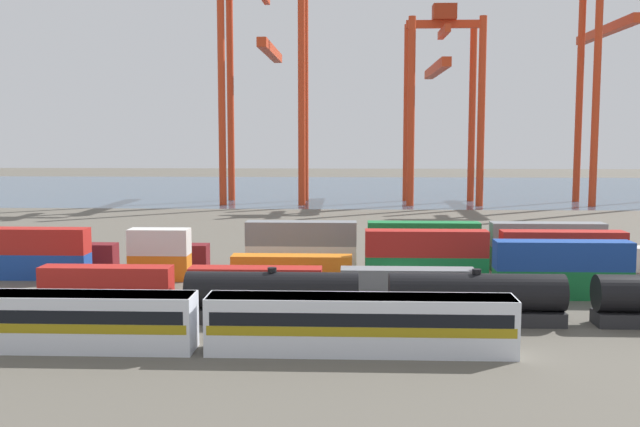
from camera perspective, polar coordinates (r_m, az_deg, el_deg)
ground_plane at (r=111.09m, az=4.82°, el=-1.54°), size 420.00×420.00×0.00m
harbour_water at (r=201.36m, az=3.73°, el=1.88°), size 400.00×110.00×0.01m
passenger_train at (r=51.73m, az=-9.08°, el=-8.04°), size 42.28×3.14×3.90m
freight_tank_row at (r=61.25m, az=19.21°, el=-6.19°), size 61.08×2.87×4.33m
shipping_container_0 at (r=71.82m, az=-15.98°, el=-4.91°), size 12.10×2.44×2.60m
shipping_container_1 at (r=68.75m, az=-4.93°, el=-5.18°), size 12.10×2.44×2.60m
shipping_container_2 at (r=68.40m, az=6.69°, el=-5.26°), size 12.10×2.44×2.60m
shipping_container_3 at (r=70.80m, az=17.96°, el=-5.13°), size 12.10×2.44×2.60m
shipping_container_4 at (r=70.36m, az=18.03°, el=-3.05°), size 12.10×2.44×2.60m
shipping_container_9 at (r=81.89m, az=-21.26°, el=-3.75°), size 12.10×2.44×2.60m
shipping_container_10 at (r=81.51m, az=-21.34°, el=-1.95°), size 12.10×2.44×2.60m
shipping_container_11 at (r=77.51m, az=-12.12°, el=-4.01°), size 6.04×2.44×2.60m
shipping_container_12 at (r=77.11m, az=-12.16°, el=-2.11°), size 6.04×2.44×2.60m
shipping_container_13 at (r=75.30m, az=-2.16°, el=-4.17°), size 12.10×2.44×2.60m
shipping_container_14 at (r=75.45m, az=8.08°, el=-4.21°), size 12.10×2.44×2.60m
shipping_container_15 at (r=75.03m, az=8.10°, el=-2.26°), size 12.10×2.44×2.60m
shipping_container_16 at (r=77.93m, az=17.96°, el=-4.12°), size 12.10×2.44×2.60m
shipping_container_17 at (r=77.53m, az=18.02°, el=-2.23°), size 12.10×2.44×2.60m
shipping_container_18 at (r=88.01m, az=-19.06°, el=-3.01°), size 12.10×2.44×2.60m
shipping_container_19 at (r=84.07m, az=-10.56°, el=-3.19°), size 6.04×2.44×2.60m
shipping_container_20 at (r=82.13m, az=-1.44°, el=-3.31°), size 12.10×2.44×2.60m
shipping_container_21 at (r=81.75m, az=-1.45°, el=-1.51°), size 12.10×2.44×2.60m
shipping_container_22 at (r=82.34m, az=7.87°, el=-3.34°), size 12.10×2.44×2.60m
shipping_container_23 at (r=81.95m, az=7.90°, el=-1.55°), size 12.10×2.44×2.60m
shipping_container_24 at (r=84.67m, az=16.91°, el=-3.29°), size 12.10×2.44×2.60m
shipping_container_25 at (r=84.29m, az=16.96°, el=-1.55°), size 12.10×2.44×2.60m
gantry_crane_west at (r=163.82m, az=-4.15°, el=11.17°), size 18.05×36.42×49.09m
gantry_crane_central at (r=163.98m, az=9.25°, el=9.70°), size 15.77×36.92×41.47m
gantry_crane_east at (r=172.88m, az=22.00°, el=10.88°), size 16.90×38.64×49.73m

